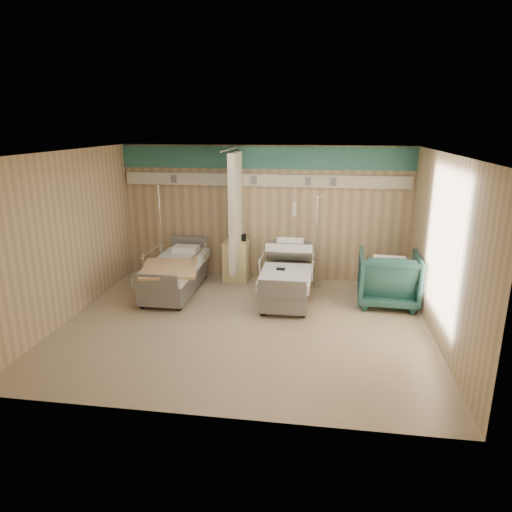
# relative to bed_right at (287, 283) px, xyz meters

# --- Properties ---
(ground) EXTENTS (6.00, 5.00, 0.00)m
(ground) POSITION_rel_bed_right_xyz_m (-0.60, -1.30, -0.32)
(ground) COLOR tan
(ground) RESTS_ON ground
(room_walls) EXTENTS (6.04, 5.04, 2.82)m
(room_walls) POSITION_rel_bed_right_xyz_m (-0.63, -1.05, 1.55)
(room_walls) COLOR tan
(room_walls) RESTS_ON ground
(bed_right) EXTENTS (1.00, 2.16, 0.63)m
(bed_right) POSITION_rel_bed_right_xyz_m (0.00, 0.00, 0.00)
(bed_right) COLOR white
(bed_right) RESTS_ON ground
(bed_left) EXTENTS (1.00, 2.16, 0.63)m
(bed_left) POSITION_rel_bed_right_xyz_m (-2.20, 0.00, 0.00)
(bed_left) COLOR white
(bed_left) RESTS_ON ground
(bedside_cabinet) EXTENTS (0.50, 0.48, 0.85)m
(bedside_cabinet) POSITION_rel_bed_right_xyz_m (-1.15, 0.90, 0.11)
(bedside_cabinet) COLOR beige
(bedside_cabinet) RESTS_ON ground
(visitor_armchair) EXTENTS (1.11, 1.14, 0.99)m
(visitor_armchair) POSITION_rel_bed_right_xyz_m (1.85, -0.00, 0.18)
(visitor_armchair) COLOR #1D4A47
(visitor_armchair) RESTS_ON ground
(waffle_blanket) EXTENTS (0.62, 0.56, 0.07)m
(waffle_blanket) POSITION_rel_bed_right_xyz_m (1.85, -0.05, 0.71)
(waffle_blanket) COLOR white
(waffle_blanket) RESTS_ON visitor_armchair
(iv_stand_right) EXTENTS (0.33, 0.33, 1.86)m
(iv_stand_right) POSITION_rel_bed_right_xyz_m (0.50, 0.78, 0.07)
(iv_stand_right) COLOR silver
(iv_stand_right) RESTS_ON ground
(iv_stand_left) EXTENTS (0.36, 0.36, 2.01)m
(iv_stand_left) POSITION_rel_bed_right_xyz_m (-2.79, 0.94, 0.10)
(iv_stand_left) COLOR silver
(iv_stand_left) RESTS_ON ground
(call_remote) EXTENTS (0.16, 0.07, 0.04)m
(call_remote) POSITION_rel_bed_right_xyz_m (-0.11, -0.21, 0.33)
(call_remote) COLOR black
(call_remote) RESTS_ON bed_right
(tan_blanket) EXTENTS (1.25, 1.44, 0.04)m
(tan_blanket) POSITION_rel_bed_right_xyz_m (-2.14, -0.46, 0.34)
(tan_blanket) COLOR tan
(tan_blanket) RESTS_ON bed_left
(toiletry_bag) EXTENTS (0.26, 0.19, 0.13)m
(toiletry_bag) POSITION_rel_bed_right_xyz_m (-1.07, 0.98, 0.60)
(toiletry_bag) COLOR black
(toiletry_bag) RESTS_ON bedside_cabinet
(white_cup) EXTENTS (0.10, 0.10, 0.12)m
(white_cup) POSITION_rel_bed_right_xyz_m (-1.22, 0.86, 0.59)
(white_cup) COLOR white
(white_cup) RESTS_ON bedside_cabinet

